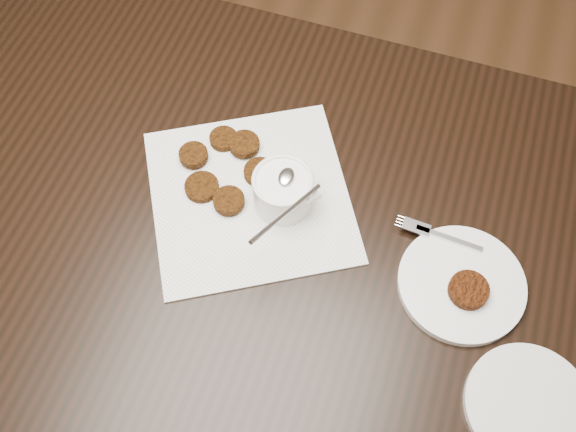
{
  "coord_description": "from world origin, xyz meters",
  "views": [
    {
      "loc": [
        0.31,
        -0.41,
        1.71
      ],
      "look_at": [
        0.15,
        0.07,
        0.8
      ],
      "focal_mm": 40.89,
      "sensor_mm": 36.0,
      "label": 1
    }
  ],
  "objects": [
    {
      "name": "plate_with_patty",
      "position": [
        0.44,
        0.07,
        0.76
      ],
      "size": [
        0.21,
        0.21,
        0.03
      ],
      "primitive_type": null,
      "rotation": [
        0.0,
        0.0,
        -0.06
      ],
      "color": "white",
      "rests_on": "table"
    },
    {
      "name": "plate_empty",
      "position": [
        0.57,
        -0.09,
        0.76
      ],
      "size": [
        0.21,
        0.21,
        0.01
      ],
      "primitive_type": "cylinder",
      "rotation": [
        0.0,
        0.0,
        0.16
      ],
      "color": "silver",
      "rests_on": "table"
    },
    {
      "name": "patty_cluster",
      "position": [
        0.0,
        0.14,
        0.76
      ],
      "size": [
        0.2,
        0.2,
        0.02
      ],
      "primitive_type": null,
      "rotation": [
        0.0,
        0.0,
        0.05
      ],
      "color": "#5D300C",
      "rests_on": "napkin"
    },
    {
      "name": "floor",
      "position": [
        0.0,
        0.0,
        0.0
      ],
      "size": [
        4.0,
        4.0,
        0.0
      ],
      "primitive_type": "plane",
      "color": "brown",
      "rests_on": "ground"
    },
    {
      "name": "napkin",
      "position": [
        0.06,
        0.12,
        0.75
      ],
      "size": [
        0.45,
        0.45,
        0.0
      ],
      "primitive_type": "cube",
      "rotation": [
        0.0,
        0.0,
        0.53
      ],
      "color": "white",
      "rests_on": "table"
    },
    {
      "name": "sauce_ramekin",
      "position": [
        0.12,
        0.12,
        0.82
      ],
      "size": [
        0.15,
        0.15,
        0.14
      ],
      "primitive_type": null,
      "rotation": [
        0.0,
        0.0,
        0.18
      ],
      "color": "white",
      "rests_on": "napkin"
    },
    {
      "name": "table",
      "position": [
        -0.07,
        0.08,
        0.38
      ],
      "size": [
        1.43,
        0.92,
        0.75
      ],
      "primitive_type": "cube",
      "color": "black",
      "rests_on": "floor"
    }
  ]
}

